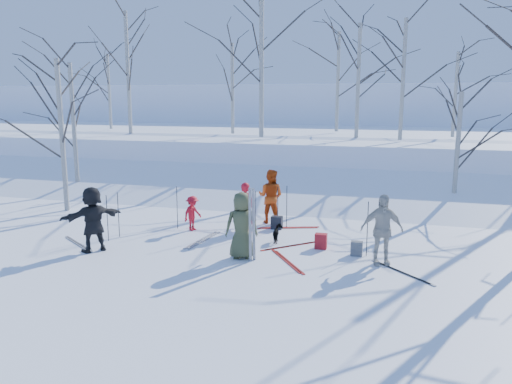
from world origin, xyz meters
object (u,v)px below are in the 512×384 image
(skier_red_north, at_px, (245,208))
(skier_grey_west, at_px, (93,219))
(skier_cream_east, at_px, (382,230))
(dog, at_px, (278,234))
(skier_redor_behind, at_px, (271,196))
(backpack_red, at_px, (321,241))
(backpack_dark, at_px, (277,223))
(backpack_grey, at_px, (357,249))
(skier_red_seated, at_px, (193,213))
(skier_olive_center, at_px, (242,225))

(skier_red_north, xyz_separation_m, skier_grey_west, (-3.36, -2.87, 0.10))
(skier_cream_east, relative_size, dog, 2.97)
(skier_red_north, relative_size, skier_redor_behind, 0.88)
(skier_grey_west, bearing_deg, backpack_red, 146.98)
(skier_redor_behind, bearing_deg, backpack_dark, 124.52)
(skier_red_north, bearing_deg, backpack_red, 157.93)
(skier_grey_west, relative_size, backpack_grey, 4.63)
(skier_red_seated, bearing_deg, skier_grey_west, 167.84)
(skier_redor_behind, distance_m, dog, 2.36)
(backpack_dark, bearing_deg, dog, -75.36)
(skier_red_seated, height_order, backpack_red, skier_red_seated)
(skier_red_north, relative_size, skier_cream_east, 0.88)
(skier_olive_center, height_order, skier_red_north, skier_olive_center)
(skier_olive_center, bearing_deg, backpack_dark, -115.03)
(skier_redor_behind, bearing_deg, dog, 115.34)
(dog, distance_m, backpack_grey, 2.34)
(skier_olive_center, relative_size, skier_grey_west, 0.98)
(backpack_dark, bearing_deg, skier_olive_center, -93.40)
(skier_olive_center, bearing_deg, backpack_grey, 177.97)
(backpack_red, bearing_deg, skier_cream_east, -28.52)
(skier_grey_west, bearing_deg, skier_red_seated, -173.26)
(skier_red_north, distance_m, skier_grey_west, 4.42)
(skier_olive_center, xyz_separation_m, skier_red_seated, (-2.28, 2.16, -0.32))
(skier_redor_behind, height_order, skier_cream_east, skier_redor_behind)
(dog, bearing_deg, skier_grey_west, 13.35)
(skier_redor_behind, bearing_deg, skier_cream_east, 143.91)
(skier_red_seated, xyz_separation_m, dog, (2.84, -0.56, -0.29))
(skier_red_north, height_order, skier_red_seated, skier_red_north)
(backpack_grey, bearing_deg, dog, 165.22)
(skier_olive_center, relative_size, skier_red_north, 1.10)
(skier_red_seated, height_order, dog, skier_red_seated)
(skier_redor_behind, height_order, dog, skier_redor_behind)
(skier_cream_east, relative_size, backpack_grey, 4.65)
(skier_grey_west, xyz_separation_m, backpack_dark, (4.17, 3.58, -0.68))
(skier_red_seated, bearing_deg, backpack_red, -81.01)
(backpack_red, height_order, backpack_dark, backpack_red)
(skier_grey_west, height_order, backpack_dark, skier_grey_west)
(backpack_grey, bearing_deg, skier_olive_center, -160.40)
(backpack_grey, xyz_separation_m, backpack_dark, (-2.64, 2.04, 0.01))
(skier_olive_center, distance_m, backpack_red, 2.37)
(skier_red_seated, bearing_deg, dog, -80.98)
(skier_red_north, height_order, skier_grey_west, skier_grey_west)
(skier_red_north, distance_m, backpack_grey, 3.74)
(skier_cream_east, bearing_deg, backpack_dark, 127.28)
(skier_cream_east, height_order, backpack_red, skier_cream_east)
(backpack_red, bearing_deg, skier_grey_west, -162.06)
(skier_cream_east, xyz_separation_m, backpack_dark, (-3.26, 2.57, -0.68))
(skier_red_seated, distance_m, backpack_red, 4.21)
(skier_cream_east, xyz_separation_m, backpack_red, (-1.61, 0.88, -0.67))
(skier_redor_behind, xyz_separation_m, backpack_red, (2.03, -2.40, -0.67))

